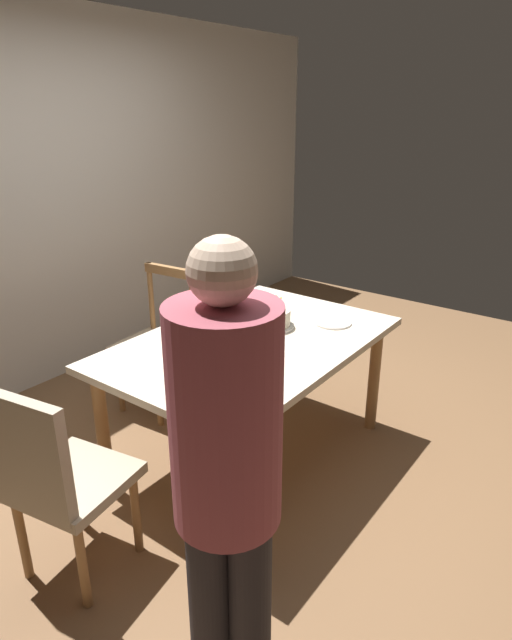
{
  "coord_description": "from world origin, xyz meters",
  "views": [
    {
      "loc": [
        -2.17,
        -1.65,
        1.94
      ],
      "look_at": [
        0.05,
        0.0,
        0.85
      ],
      "focal_mm": 30.59,
      "sensor_mm": 36.0,
      "label": 1
    }
  ],
  "objects_px": {
    "plate_far_side": "(208,333)",
    "chair_upholstered": "(56,476)",
    "person_celebrant": "(227,475)",
    "dining_table": "(251,353)",
    "plate_near_guest": "(333,322)",
    "plate_near_celebrant": "(234,382)",
    "chair_spindle_back": "(157,344)",
    "birthday_cake": "(270,318)"
  },
  "relations": [
    {
      "from": "chair_spindle_back",
      "to": "chair_upholstered",
      "type": "relative_size",
      "value": 1.0
    },
    {
      "from": "plate_far_side",
      "to": "chair_spindle_back",
      "type": "bearing_deg",
      "value": 74.08
    },
    {
      "from": "plate_near_celebrant",
      "to": "plate_near_guest",
      "type": "bearing_deg",
      "value": 0.0
    },
    {
      "from": "chair_upholstered",
      "to": "person_celebrant",
      "type": "height_order",
      "value": "person_celebrant"
    },
    {
      "from": "dining_table",
      "to": "plate_far_side",
      "type": "xyz_separation_m",
      "value": [
        -0.08,
        0.24,
        0.09
      ]
    },
    {
      "from": "dining_table",
      "to": "chair_spindle_back",
      "type": "xyz_separation_m",
      "value": [
        0.1,
        0.86,
        -0.2
      ]
    },
    {
      "from": "dining_table",
      "to": "plate_far_side",
      "type": "height_order",
      "value": "plate_far_side"
    },
    {
      "from": "chair_spindle_back",
      "to": "plate_near_guest",
      "type": "bearing_deg",
      "value": -70.6
    },
    {
      "from": "plate_far_side",
      "to": "person_celebrant",
      "type": "xyz_separation_m",
      "value": [
        -1.09,
        -1.04,
        0.19
      ]
    },
    {
      "from": "plate_far_side",
      "to": "chair_upholstered",
      "type": "relative_size",
      "value": 0.23
    },
    {
      "from": "dining_table",
      "to": "person_celebrant",
      "type": "relative_size",
      "value": 0.98
    },
    {
      "from": "chair_upholstered",
      "to": "chair_spindle_back",
      "type": "bearing_deg",
      "value": 30.74
    },
    {
      "from": "chair_upholstered",
      "to": "plate_far_side",
      "type": "bearing_deg",
      "value": 7.63
    },
    {
      "from": "plate_far_side",
      "to": "person_celebrant",
      "type": "relative_size",
      "value": 0.13
    },
    {
      "from": "plate_near_celebrant",
      "to": "chair_upholstered",
      "type": "distance_m",
      "value": 0.85
    },
    {
      "from": "dining_table",
      "to": "chair_spindle_back",
      "type": "height_order",
      "value": "chair_spindle_back"
    },
    {
      "from": "dining_table",
      "to": "person_celebrant",
      "type": "xyz_separation_m",
      "value": [
        -1.17,
        -0.8,
        0.27
      ]
    },
    {
      "from": "plate_near_guest",
      "to": "chair_upholstered",
      "type": "distance_m",
      "value": 1.72
    },
    {
      "from": "birthday_cake",
      "to": "plate_near_guest",
      "type": "distance_m",
      "value": 0.38
    },
    {
      "from": "plate_near_guest",
      "to": "chair_spindle_back",
      "type": "bearing_deg",
      "value": 109.4
    },
    {
      "from": "plate_far_side",
      "to": "person_celebrant",
      "type": "bearing_deg",
      "value": -136.27
    },
    {
      "from": "plate_near_celebrant",
      "to": "plate_far_side",
      "type": "bearing_deg",
      "value": 53.04
    },
    {
      "from": "plate_far_side",
      "to": "plate_near_celebrant",
      "type": "bearing_deg",
      "value": -126.96
    },
    {
      "from": "plate_far_side",
      "to": "plate_near_guest",
      "type": "relative_size",
      "value": 1.0
    },
    {
      "from": "plate_near_celebrant",
      "to": "dining_table",
      "type": "bearing_deg",
      "value": 28.53
    },
    {
      "from": "plate_far_side",
      "to": "chair_spindle_back",
      "type": "xyz_separation_m",
      "value": [
        0.18,
        0.62,
        -0.29
      ]
    },
    {
      "from": "plate_near_guest",
      "to": "person_celebrant",
      "type": "relative_size",
      "value": 0.13
    },
    {
      "from": "birthday_cake",
      "to": "plate_near_celebrant",
      "type": "distance_m",
      "value": 0.71
    },
    {
      "from": "chair_upholstered",
      "to": "person_celebrant",
      "type": "distance_m",
      "value": 0.98
    },
    {
      "from": "dining_table",
      "to": "plate_far_side",
      "type": "relative_size",
      "value": 7.29
    },
    {
      "from": "plate_near_guest",
      "to": "plate_near_celebrant",
      "type": "bearing_deg",
      "value": 180.0
    },
    {
      "from": "birthday_cake",
      "to": "dining_table",
      "type": "bearing_deg",
      "value": -173.23
    },
    {
      "from": "dining_table",
      "to": "chair_upholstered",
      "type": "distance_m",
      "value": 1.2
    },
    {
      "from": "birthday_cake",
      "to": "plate_far_side",
      "type": "bearing_deg",
      "value": 144.53
    },
    {
      "from": "dining_table",
      "to": "plate_near_guest",
      "type": "xyz_separation_m",
      "value": [
        0.48,
        -0.24,
        0.09
      ]
    },
    {
      "from": "chair_upholstered",
      "to": "plate_near_guest",
      "type": "bearing_deg",
      "value": -11.2
    },
    {
      "from": "plate_near_celebrant",
      "to": "plate_near_guest",
      "type": "xyz_separation_m",
      "value": [
        0.92,
        0.0,
        0.0
      ]
    },
    {
      "from": "dining_table",
      "to": "person_celebrant",
      "type": "height_order",
      "value": "person_celebrant"
    },
    {
      "from": "birthday_cake",
      "to": "chair_spindle_back",
      "type": "height_order",
      "value": "chair_spindle_back"
    },
    {
      "from": "dining_table",
      "to": "birthday_cake",
      "type": "xyz_separation_m",
      "value": [
        0.22,
        0.03,
        0.13
      ]
    },
    {
      "from": "chair_spindle_back",
      "to": "person_celebrant",
      "type": "distance_m",
      "value": 2.14
    },
    {
      "from": "plate_near_guest",
      "to": "chair_spindle_back",
      "type": "height_order",
      "value": "chair_spindle_back"
    }
  ]
}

